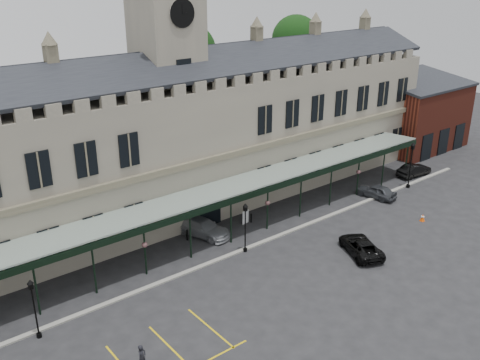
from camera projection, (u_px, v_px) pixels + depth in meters
ground at (290, 279)px, 39.49m from camera, size 140.00×140.00×0.00m
station_building at (172, 144)px, 48.63m from camera, size 60.00×10.36×17.30m
clock_tower at (168, 70)px, 46.22m from camera, size 5.60×5.60×24.80m
canopy at (229, 215)px, 44.01m from camera, size 50.00×4.10×4.30m
brick_annex at (417, 115)px, 66.99m from camera, size 12.40×8.36×9.23m
kerb at (244, 249)px, 43.46m from camera, size 60.00×0.40×0.12m
tree_behind_mid at (188, 53)px, 57.49m from camera, size 6.00×6.00×16.00m
tree_behind_right at (296, 41)px, 66.73m from camera, size 6.00×6.00×16.00m
lamp_post_left at (34, 304)px, 32.38m from camera, size 0.40×0.40×4.18m
lamp_post_mid at (245, 223)px, 42.36m from camera, size 0.40×0.40×4.27m
lamp_post_right at (411, 161)px, 54.67m from camera, size 0.47×0.47×4.96m
traffic_cone at (423, 218)px, 48.32m from camera, size 0.43×0.43×0.69m
sign_board at (245, 217)px, 47.78m from camera, size 0.74×0.13×1.27m
bollard_left at (187, 235)px, 44.89m from camera, size 0.17×0.17×0.97m
bollard_right at (251, 218)px, 48.02m from camera, size 0.15×0.15×0.85m
car_taxi at (203, 227)px, 45.63m from camera, size 3.48×5.42×1.46m
car_van at (361, 246)px, 42.74m from camera, size 3.93×5.25×1.32m
car_right_a at (376, 191)px, 53.12m from camera, size 2.25×4.23×1.37m
car_right_b at (414, 170)px, 58.56m from camera, size 4.30×1.76×1.39m
person_a at (142, 357)px, 30.37m from camera, size 0.71×0.62×1.64m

